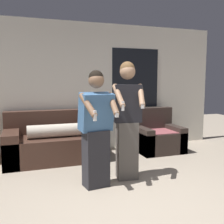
% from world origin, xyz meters
% --- Properties ---
extents(ground_plane, '(14.00, 14.00, 0.00)m').
position_xyz_m(ground_plane, '(0.00, 0.00, 0.00)').
color(ground_plane, tan).
extents(wall_back, '(6.07, 0.07, 2.70)m').
position_xyz_m(wall_back, '(0.02, 2.94, 1.35)').
color(wall_back, beige).
rests_on(wall_back, ground_plane).
extents(couch, '(1.82, 0.94, 0.91)m').
position_xyz_m(couch, '(-0.73, 2.44, 0.33)').
color(couch, '#472D23').
rests_on(couch, ground_plane).
extents(armchair, '(0.93, 0.83, 0.90)m').
position_xyz_m(armchair, '(1.42, 2.37, 0.30)').
color(armchair, '#332823').
rests_on(armchair, ground_plane).
extents(person_left, '(0.51, 0.54, 1.64)m').
position_xyz_m(person_left, '(-0.32, 0.94, 0.82)').
color(person_left, '#28282D').
rests_on(person_left, ground_plane).
extents(person_right, '(0.47, 0.49, 1.78)m').
position_xyz_m(person_right, '(0.21, 1.09, 0.92)').
color(person_right, '#56514C').
rests_on(person_right, ground_plane).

